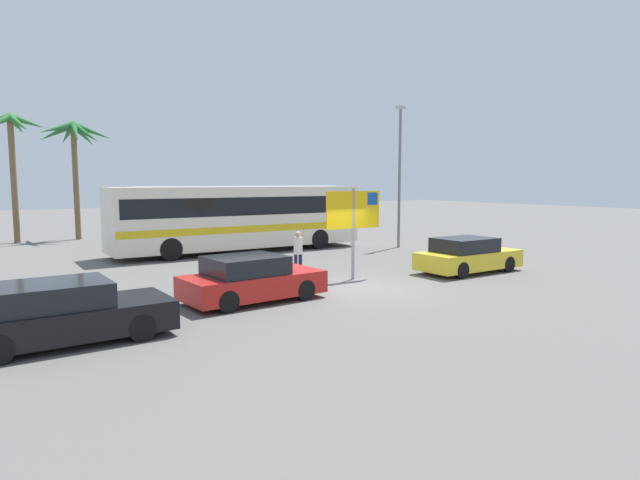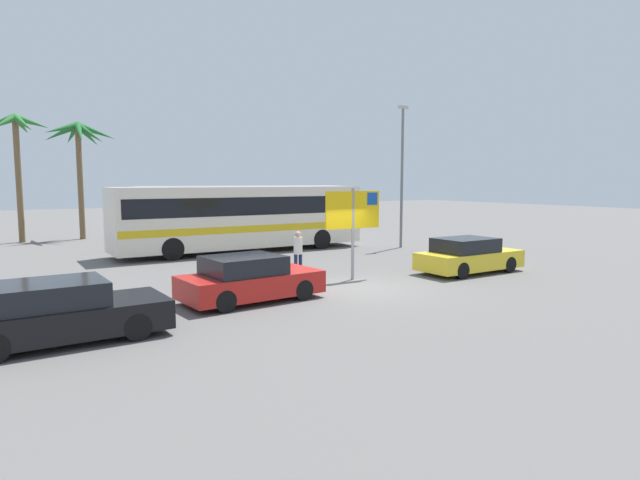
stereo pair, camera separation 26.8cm
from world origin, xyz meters
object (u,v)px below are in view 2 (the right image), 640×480
car_red (249,279)px  car_yellow (468,256)px  bus_front_coach (242,215)px  ferry_sign (354,213)px  pedestrian_by_bus (298,250)px  bus_rear_coach (246,210)px  car_black (59,313)px

car_red → car_yellow: same height
bus_front_coach → ferry_sign: bearing=-88.3°
bus_front_coach → car_yellow: bearing=-65.0°
bus_front_coach → car_red: bearing=-112.7°
car_red → pedestrian_by_bus: pedestrian_by_bus is taller
pedestrian_by_bus → bus_rear_coach: bearing=175.7°
bus_rear_coach → ferry_sign: ferry_sign is taller
bus_rear_coach → car_yellow: bearing=-78.8°
bus_front_coach → car_black: 15.06m
bus_rear_coach → ferry_sign: 13.07m
ferry_sign → pedestrian_by_bus: 2.55m
ferry_sign → car_black: bearing=-163.1°
bus_front_coach → car_yellow: size_ratio=2.94×
car_black → pedestrian_by_bus: 9.48m
bus_rear_coach → car_black: bearing=-126.0°
bus_rear_coach → car_black: (-11.33, -15.62, -1.15)m
bus_rear_coach → car_black: bus_rear_coach is taller
bus_front_coach → car_red: size_ratio=2.97×
pedestrian_by_bus → car_yellow: bearing=73.7°
bus_front_coach → pedestrian_by_bus: bus_front_coach is taller
car_black → bus_rear_coach: bearing=52.1°
bus_rear_coach → pedestrian_by_bus: (-2.94, -11.21, -0.83)m
car_yellow → car_black: 14.21m
bus_front_coach → bus_rear_coach: 4.36m
car_yellow → bus_rear_coach: bearing=100.4°
bus_front_coach → pedestrian_by_bus: size_ratio=7.58×
car_yellow → pedestrian_by_bus: pedestrian_by_bus is taller
bus_front_coach → pedestrian_by_bus: (-1.00, -7.31, -0.83)m
car_yellow → car_red: bearing=179.5°
ferry_sign → car_yellow: (4.48, -1.14, -1.69)m
bus_rear_coach → ferry_sign: (-1.68, -12.95, 0.54)m
bus_rear_coach → ferry_sign: size_ratio=3.85×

